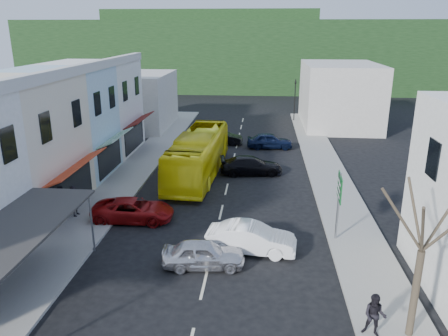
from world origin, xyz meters
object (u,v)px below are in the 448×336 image
(car_white, at_px, (251,239))
(traffic_signal, at_px, (295,101))
(street_tree, at_px, (422,251))
(bus, at_px, (198,156))
(car_silver, at_px, (203,253))
(pedestrian_left, at_px, (75,202))
(direction_sign, at_px, (338,208))
(car_red, at_px, (133,209))
(pedestrian_right, at_px, (375,315))

(car_white, bearing_deg, traffic_signal, -1.20)
(street_tree, bearing_deg, bus, 120.42)
(car_silver, distance_m, pedestrian_left, 9.62)
(car_white, distance_m, direction_sign, 4.85)
(bus, distance_m, street_tree, 20.36)
(car_red, height_order, direction_sign, direction_sign)
(direction_sign, xyz_separation_m, street_tree, (1.50, -7.50, 1.65))
(direction_sign, bearing_deg, pedestrian_right, -85.23)
(direction_sign, bearing_deg, pedestrian_left, 177.25)
(car_white, bearing_deg, bus, 26.66)
(car_silver, xyz_separation_m, car_red, (-4.78, 4.80, 0.00))
(street_tree, xyz_separation_m, traffic_signal, (-1.75, 38.49, -1.04))
(car_silver, relative_size, direction_sign, 1.16)
(car_silver, height_order, pedestrian_left, pedestrian_left)
(car_silver, distance_m, car_white, 2.74)
(pedestrian_right, height_order, direction_sign, direction_sign)
(pedestrian_left, bearing_deg, street_tree, -117.24)
(pedestrian_left, relative_size, pedestrian_right, 1.00)
(bus, distance_m, pedestrian_left, 10.36)
(direction_sign, xyz_separation_m, traffic_signal, (-0.25, 30.99, 0.61))
(car_white, xyz_separation_m, pedestrian_left, (-10.47, 3.23, 0.30))
(pedestrian_left, distance_m, direction_sign, 15.02)
(car_white, bearing_deg, direction_sign, -64.26)
(car_white, relative_size, pedestrian_left, 2.59)
(car_white, bearing_deg, car_red, 71.79)
(car_silver, distance_m, pedestrian_right, 8.12)
(car_red, bearing_deg, bus, -19.51)
(pedestrian_left, bearing_deg, car_white, -105.23)
(direction_sign, distance_m, street_tree, 7.82)
(pedestrian_right, relative_size, street_tree, 0.24)
(car_silver, xyz_separation_m, street_tree, (8.12, -4.27, 2.84))
(car_white, distance_m, street_tree, 8.85)
(car_red, distance_m, pedestrian_left, 3.51)
(car_red, bearing_deg, car_white, -116.39)
(street_tree, distance_m, traffic_signal, 38.54)
(pedestrian_left, height_order, direction_sign, direction_sign)
(car_red, relative_size, pedestrian_left, 2.71)
(car_red, height_order, street_tree, street_tree)
(pedestrian_left, bearing_deg, direction_sign, -94.41)
(pedestrian_right, distance_m, street_tree, 2.88)
(pedestrian_left, xyz_separation_m, direction_sign, (14.90, -1.65, 0.89))
(street_tree, bearing_deg, traffic_signal, 92.60)
(car_red, distance_m, traffic_signal, 31.52)
(street_tree, bearing_deg, car_silver, 152.25)
(car_silver, relative_size, pedestrian_left, 2.59)
(car_white, height_order, traffic_signal, traffic_signal)
(bus, distance_m, traffic_signal, 22.70)
(pedestrian_left, height_order, pedestrian_right, same)
(bus, xyz_separation_m, car_red, (-2.64, -8.40, -0.85))
(car_silver, height_order, car_red, same)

